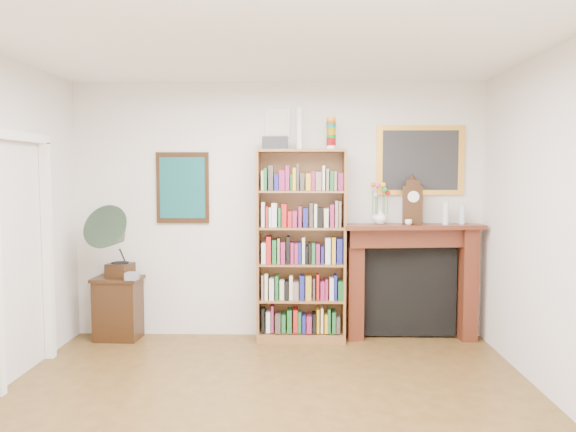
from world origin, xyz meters
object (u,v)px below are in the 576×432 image
object	(u,v)px
fireplace	(411,271)
bottle_left	(446,213)
mantel_clock	(412,203)
teacup	(408,222)
bottle_right	(462,215)
gramophone	(115,237)
cd_stack	(132,276)
bookshelf	(301,235)
side_cabinet	(118,308)
flower_vase	(380,217)

from	to	relation	value
fireplace	bottle_left	size ratio (longest dim) A/B	6.34
mantel_clock	teacup	distance (m)	0.23
teacup	bottle_left	xyz separation A→B (m)	(0.40, 0.06, 0.09)
mantel_clock	bottle_right	size ratio (longest dim) A/B	2.38
fireplace	gramophone	world-z (taller)	gramophone
gramophone	cd_stack	size ratio (longest dim) A/B	6.63
bottle_left	bookshelf	bearing A→B (deg)	-179.75
gramophone	bottle_right	size ratio (longest dim) A/B	3.98
teacup	gramophone	bearing A→B (deg)	-178.85
side_cabinet	bottle_left	world-z (taller)	bottle_left
mantel_clock	flower_vase	size ratio (longest dim) A/B	2.95
cd_stack	bottle_left	bearing A→B (deg)	2.93
fireplace	gramophone	size ratio (longest dim) A/B	1.91
fireplace	mantel_clock	world-z (taller)	mantel_clock
cd_stack	bottle_right	world-z (taller)	bottle_right
fireplace	gramophone	distance (m)	3.20
fireplace	mantel_clock	bearing A→B (deg)	-101.29
fireplace	cd_stack	xyz separation A→B (m)	(-2.98, -0.24, -0.03)
bookshelf	flower_vase	size ratio (longest dim) A/B	14.72
teacup	mantel_clock	bearing A→B (deg)	60.74
gramophone	cd_stack	world-z (taller)	gramophone
teacup	bottle_right	xyz separation A→B (m)	(0.60, 0.12, 0.07)
mantel_clock	flower_vase	world-z (taller)	mantel_clock
teacup	bottle_left	world-z (taller)	bottle_left
fireplace	cd_stack	world-z (taller)	fireplace
cd_stack	side_cabinet	bearing A→B (deg)	143.36
gramophone	teacup	world-z (taller)	gramophone
fireplace	side_cabinet	bearing A→B (deg)	176.62
side_cabinet	teacup	xyz separation A→B (m)	(3.13, -0.05, 0.95)
mantel_clock	flower_vase	bearing A→B (deg)	-176.24
cd_stack	flower_vase	xyz separation A→B (m)	(2.64, 0.22, 0.62)
gramophone	mantel_clock	bearing A→B (deg)	14.95
cd_stack	mantel_clock	size ratio (longest dim) A/B	0.25
teacup	side_cabinet	bearing A→B (deg)	179.17
fireplace	bottle_left	world-z (taller)	bottle_left
cd_stack	teacup	distance (m)	2.98
flower_vase	teacup	size ratio (longest dim) A/B	2.13
fireplace	teacup	xyz separation A→B (m)	(-0.06, -0.14, 0.54)
mantel_clock	gramophone	bearing A→B (deg)	-170.65
bookshelf	mantel_clock	size ratio (longest dim) A/B	4.99
gramophone	mantel_clock	world-z (taller)	mantel_clock
bottle_left	mantel_clock	bearing A→B (deg)	174.03
fireplace	teacup	world-z (taller)	teacup
side_cabinet	bottle_right	bearing A→B (deg)	4.50
side_cabinet	fireplace	world-z (taller)	fireplace
cd_stack	mantel_clock	distance (m)	3.09
bookshelf	teacup	bearing A→B (deg)	-2.44
bookshelf	side_cabinet	distance (m)	2.15
bookshelf	teacup	size ratio (longest dim) A/B	31.38
bookshelf	bottle_right	xyz separation A→B (m)	(1.73, 0.07, 0.21)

